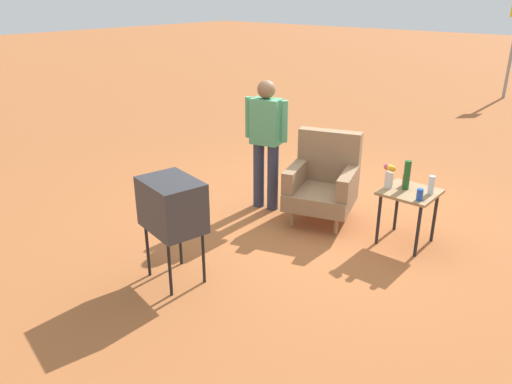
# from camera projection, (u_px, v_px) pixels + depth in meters

# --- Properties ---
(ground_plane) EXTENTS (60.00, 60.00, 0.00)m
(ground_plane) POSITION_uv_depth(u_px,v_px,m) (317.00, 215.00, 6.24)
(ground_plane) COLOR #AD6033
(armchair) EXTENTS (0.96, 0.98, 1.06)m
(armchair) POSITION_uv_depth(u_px,v_px,m) (324.00, 180.00, 5.98)
(armchair) COLOR #937047
(armchair) RESTS_ON ground
(side_table) EXTENTS (0.56, 0.56, 0.62)m
(side_table) POSITION_uv_depth(u_px,v_px,m) (409.00, 199.00, 5.37)
(side_table) COLOR black
(side_table) RESTS_ON ground
(tv_on_stand) EXTENTS (0.68, 0.56, 1.03)m
(tv_on_stand) POSITION_uv_depth(u_px,v_px,m) (172.00, 205.00, 4.58)
(tv_on_stand) COLOR black
(tv_on_stand) RESTS_ON ground
(person_standing) EXTENTS (0.56, 0.29, 1.64)m
(person_standing) POSITION_uv_depth(u_px,v_px,m) (266.00, 137.00, 6.12)
(person_standing) COLOR #2D3347
(person_standing) RESTS_ON ground
(soda_can_blue) EXTENTS (0.07, 0.07, 0.12)m
(soda_can_blue) POSITION_uv_depth(u_px,v_px,m) (420.00, 195.00, 5.08)
(soda_can_blue) COLOR blue
(soda_can_blue) RESTS_ON side_table
(bottle_short_clear) EXTENTS (0.06, 0.06, 0.20)m
(bottle_short_clear) POSITION_uv_depth(u_px,v_px,m) (431.00, 185.00, 5.23)
(bottle_short_clear) COLOR silver
(bottle_short_clear) RESTS_ON side_table
(bottle_wine_green) EXTENTS (0.07, 0.07, 0.32)m
(bottle_wine_green) POSITION_uv_depth(u_px,v_px,m) (407.00, 175.00, 5.34)
(bottle_wine_green) COLOR #1E5623
(bottle_wine_green) RESTS_ON side_table
(soda_can_red) EXTENTS (0.07, 0.07, 0.12)m
(soda_can_red) POSITION_uv_depth(u_px,v_px,m) (405.00, 180.00, 5.47)
(soda_can_red) COLOR red
(soda_can_red) RESTS_ON side_table
(flower_vase) EXTENTS (0.15, 0.10, 0.27)m
(flower_vase) POSITION_uv_depth(u_px,v_px,m) (389.00, 175.00, 5.37)
(flower_vase) COLOR silver
(flower_vase) RESTS_ON side_table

